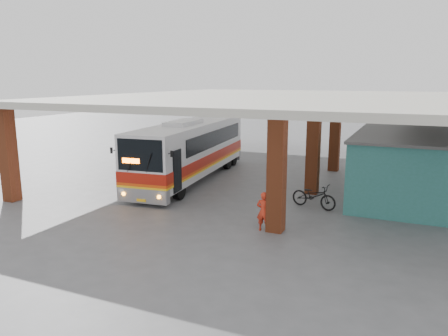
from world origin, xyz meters
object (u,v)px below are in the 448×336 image
red_chair (362,174)px  coach_bus (191,150)px  motorcycle (314,196)px  pedestrian (264,211)px

red_chair → coach_bus: bearing=-175.8°
coach_bus → red_chair: size_ratio=16.62×
coach_bus → red_chair: (8.86, 3.70, -1.37)m
motorcycle → pedestrian: size_ratio=1.40×
motorcycle → red_chair: motorcycle is taller
pedestrian → red_chair: (2.37, 10.11, -0.42)m
coach_bus → motorcycle: coach_bus is taller
pedestrian → coach_bus: bearing=-48.6°
coach_bus → motorcycle: bearing=-25.7°
coach_bus → pedestrian: (6.49, -6.41, -0.95)m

